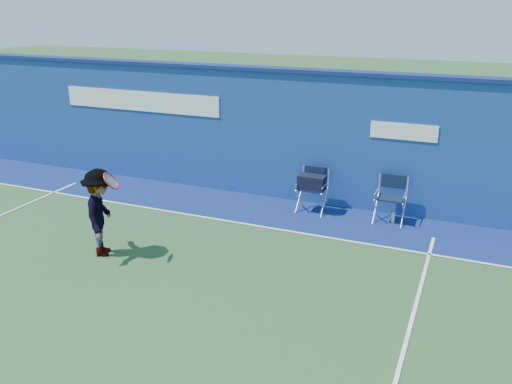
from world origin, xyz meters
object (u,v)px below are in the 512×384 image
at_px(water_bottle, 393,218).
at_px(tennis_player, 101,213).
at_px(directors_chair_right, 390,208).
at_px(directors_chair_left, 312,194).

relative_size(water_bottle, tennis_player, 0.13).
xyz_separation_m(water_bottle, tennis_player, (-4.77, -3.65, 0.72)).
bearing_deg(tennis_player, directors_chair_right, 38.14).
bearing_deg(directors_chair_left, tennis_player, -129.31).
height_order(directors_chair_left, tennis_player, tennis_player).
distance_m(directors_chair_left, water_bottle, 1.84).
height_order(directors_chair_left, water_bottle, directors_chair_left).
distance_m(directors_chair_left, tennis_player, 4.68).
bearing_deg(tennis_player, directors_chair_left, 50.69).
height_order(directors_chair_left, directors_chair_right, directors_chair_left).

